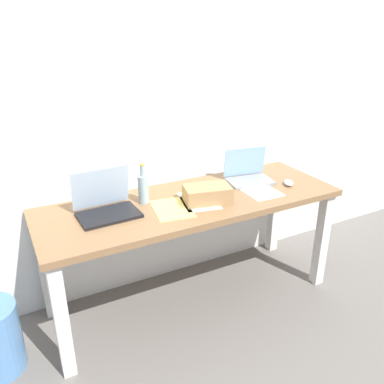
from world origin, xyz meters
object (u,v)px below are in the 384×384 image
(desk, at_px, (192,214))
(laptop_left, at_px, (106,205))
(computer_mouse, at_px, (289,183))
(cardboard_box, at_px, (207,194))
(laptop_right, at_px, (248,174))
(beer_bottle, at_px, (143,188))

(desk, bearing_deg, laptop_left, 174.26)
(computer_mouse, bearing_deg, cardboard_box, -153.50)
(laptop_right, relative_size, cardboard_box, 1.19)
(laptop_right, xyz_separation_m, cardboard_box, (-0.42, -0.17, 0.00))
(computer_mouse, bearing_deg, laptop_left, -158.59)
(laptop_right, height_order, beer_bottle, beer_bottle)
(beer_bottle, distance_m, computer_mouse, 0.99)
(laptop_left, xyz_separation_m, computer_mouse, (1.21, -0.14, -0.04))
(desk, bearing_deg, cardboard_box, -48.09)
(laptop_left, relative_size, laptop_right, 1.04)
(computer_mouse, distance_m, cardboard_box, 0.62)
(beer_bottle, height_order, cardboard_box, beer_bottle)
(cardboard_box, bearing_deg, computer_mouse, -1.73)
(desk, distance_m, computer_mouse, 0.70)
(desk, distance_m, cardboard_box, 0.18)
(laptop_left, bearing_deg, beer_bottle, 9.71)
(desk, relative_size, laptop_right, 5.72)
(desk, distance_m, beer_bottle, 0.36)
(computer_mouse, relative_size, cardboard_box, 0.36)
(laptop_right, xyz_separation_m, computer_mouse, (0.20, -0.19, -0.03))
(laptop_left, distance_m, computer_mouse, 1.22)
(laptop_right, distance_m, cardboard_box, 0.46)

